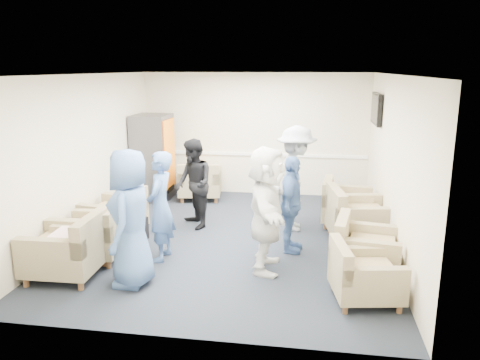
# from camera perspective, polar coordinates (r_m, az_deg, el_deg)

# --- Properties ---
(floor) EXTENTS (6.00, 6.00, 0.00)m
(floor) POSITION_cam_1_polar(r_m,az_deg,el_deg) (7.92, -0.95, -7.18)
(floor) COLOR black
(floor) RESTS_ON ground
(ceiling) EXTENTS (6.00, 6.00, 0.00)m
(ceiling) POSITION_cam_1_polar(r_m,az_deg,el_deg) (7.40, -1.04, 12.76)
(ceiling) COLOR silver
(ceiling) RESTS_ON back_wall
(back_wall) EXTENTS (5.00, 0.02, 2.70)m
(back_wall) POSITION_cam_1_polar(r_m,az_deg,el_deg) (10.47, 1.79, 5.59)
(back_wall) COLOR beige
(back_wall) RESTS_ON floor
(front_wall) EXTENTS (5.00, 0.02, 2.70)m
(front_wall) POSITION_cam_1_polar(r_m,az_deg,el_deg) (4.71, -7.19, -4.57)
(front_wall) COLOR beige
(front_wall) RESTS_ON floor
(left_wall) EXTENTS (0.02, 6.00, 2.70)m
(left_wall) POSITION_cam_1_polar(r_m,az_deg,el_deg) (8.33, -18.22, 2.84)
(left_wall) COLOR beige
(left_wall) RESTS_ON floor
(right_wall) EXTENTS (0.02, 6.00, 2.70)m
(right_wall) POSITION_cam_1_polar(r_m,az_deg,el_deg) (7.54, 18.08, 1.77)
(right_wall) COLOR beige
(right_wall) RESTS_ON floor
(chair_rail) EXTENTS (4.98, 0.04, 0.06)m
(chair_rail) POSITION_cam_1_polar(r_m,az_deg,el_deg) (10.52, 1.76, 3.15)
(chair_rail) COLOR white
(chair_rail) RESTS_ON back_wall
(tv) EXTENTS (0.10, 1.00, 0.58)m
(tv) POSITION_cam_1_polar(r_m,az_deg,el_deg) (9.20, 16.28, 8.32)
(tv) COLOR black
(tv) RESTS_ON right_wall
(armchair_left_near) EXTENTS (0.96, 0.96, 0.75)m
(armchair_left_near) POSITION_cam_1_polar(r_m,az_deg,el_deg) (6.85, -20.04, -8.10)
(armchair_left_near) COLOR #8A7B59
(armchair_left_near) RESTS_ON floor
(armchair_left_mid) EXTENTS (0.94, 0.94, 0.70)m
(armchair_left_mid) POSITION_cam_1_polar(r_m,az_deg,el_deg) (7.37, -17.10, -6.54)
(armchair_left_mid) COLOR #8A7B59
(armchair_left_mid) RESTS_ON floor
(armchair_left_far) EXTENTS (1.00, 1.00, 0.69)m
(armchair_left_far) POSITION_cam_1_polar(r_m,az_deg,el_deg) (8.20, -14.76, -4.34)
(armchair_left_far) COLOR #8A7B59
(armchair_left_far) RESTS_ON floor
(armchair_right_near) EXTENTS (0.91, 0.91, 0.63)m
(armchair_right_near) POSITION_cam_1_polar(r_m,az_deg,el_deg) (6.03, 14.61, -11.33)
(armchair_right_near) COLOR #8A7B59
(armchair_right_near) RESTS_ON floor
(armchair_right_midnear) EXTENTS (0.98, 0.98, 0.68)m
(armchair_right_midnear) POSITION_cam_1_polar(r_m,az_deg,el_deg) (6.75, 14.80, -8.33)
(armchair_right_midnear) COLOR #8A7B59
(armchair_right_midnear) RESTS_ON floor
(armchair_right_midfar) EXTENTS (1.09, 1.09, 0.76)m
(armchair_right_midfar) POSITION_cam_1_polar(r_m,az_deg,el_deg) (7.94, 13.84, -4.64)
(armchair_right_midfar) COLOR #8A7B59
(armchair_right_midfar) RESTS_ON floor
(armchair_right_far) EXTENTS (0.96, 0.96, 0.70)m
(armchair_right_far) POSITION_cam_1_polar(r_m,az_deg,el_deg) (8.74, 12.57, -3.09)
(armchair_right_far) COLOR #8A7B59
(armchair_right_far) RESTS_ON floor
(armchair_corner) EXTENTS (1.00, 1.00, 0.71)m
(armchair_corner) POSITION_cam_1_polar(r_m,az_deg,el_deg) (10.17, -4.89, -0.42)
(armchair_corner) COLOR #8A7B59
(armchair_corner) RESTS_ON floor
(vending_machine) EXTENTS (0.74, 0.87, 1.83)m
(vending_machine) POSITION_cam_1_polar(r_m,az_deg,el_deg) (10.24, -10.51, 2.73)
(vending_machine) COLOR #515159
(vending_machine) RESTS_ON floor
(backpack) EXTENTS (0.28, 0.22, 0.45)m
(backpack) POSITION_cam_1_polar(r_m,az_deg,el_deg) (8.00, -12.21, -5.50)
(backpack) COLOR black
(backpack) RESTS_ON floor
(pillow) EXTENTS (0.41, 0.53, 0.14)m
(pillow) POSITION_cam_1_polar(r_m,az_deg,el_deg) (6.79, -20.29, -6.57)
(pillow) COLOR #F2DDD2
(pillow) RESTS_ON armchair_left_near
(person_front_left) EXTENTS (0.62, 0.92, 1.81)m
(person_front_left) POSITION_cam_1_polar(r_m,az_deg,el_deg) (6.22, -13.18, -4.57)
(person_front_left) COLOR #4467A4
(person_front_left) RESTS_ON floor
(person_mid_left) EXTENTS (0.40, 0.60, 1.64)m
(person_mid_left) POSITION_cam_1_polar(r_m,az_deg,el_deg) (6.97, -9.69, -3.20)
(person_mid_left) COLOR #4467A4
(person_mid_left) RESTS_ON floor
(person_back_left) EXTENTS (0.92, 0.98, 1.60)m
(person_back_left) POSITION_cam_1_polar(r_m,az_deg,el_deg) (8.30, -5.68, -0.49)
(person_back_left) COLOR black
(person_back_left) RESTS_ON floor
(person_back_right) EXTENTS (0.72, 1.21, 1.84)m
(person_back_right) POSITION_cam_1_polar(r_m,az_deg,el_deg) (8.18, 6.83, 0.17)
(person_back_right) COLOR beige
(person_back_right) RESTS_ON floor
(person_mid_right) EXTENTS (0.45, 0.92, 1.51)m
(person_mid_right) POSITION_cam_1_polar(r_m,az_deg,el_deg) (7.21, 6.23, -3.02)
(person_mid_right) COLOR #4467A4
(person_mid_right) RESTS_ON floor
(person_front_right) EXTENTS (0.59, 1.67, 1.78)m
(person_front_right) POSITION_cam_1_polar(r_m,az_deg,el_deg) (6.50, 3.29, -3.59)
(person_front_right) COLOR white
(person_front_right) RESTS_ON floor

